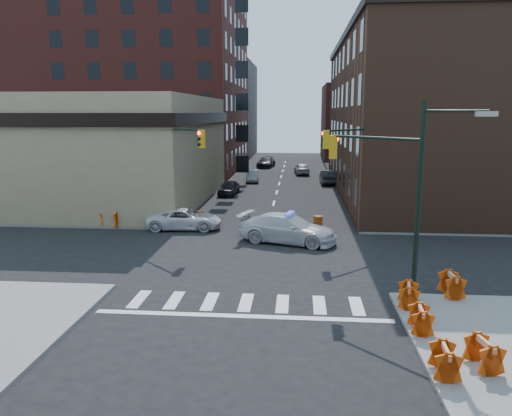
% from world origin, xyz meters
% --- Properties ---
extents(ground, '(140.00, 140.00, 0.00)m').
position_xyz_m(ground, '(0.00, 0.00, 0.00)').
color(ground, black).
rests_on(ground, ground).
extents(sidewalk_nw, '(34.00, 54.50, 0.15)m').
position_xyz_m(sidewalk_nw, '(-23.00, 32.75, 0.07)').
color(sidewalk_nw, gray).
rests_on(sidewalk_nw, ground).
extents(sidewalk_ne, '(34.00, 54.50, 0.15)m').
position_xyz_m(sidewalk_ne, '(23.00, 32.75, 0.07)').
color(sidewalk_ne, gray).
rests_on(sidewalk_ne, ground).
extents(bank_building, '(22.00, 22.00, 9.00)m').
position_xyz_m(bank_building, '(-17.00, 16.50, 4.50)').
color(bank_building, '#968562').
rests_on(bank_building, ground).
extents(apartment_block, '(25.00, 25.00, 24.00)m').
position_xyz_m(apartment_block, '(-18.50, 40.00, 12.00)').
color(apartment_block, '#5B221C').
rests_on(apartment_block, ground).
extents(commercial_row_ne, '(14.00, 34.00, 14.00)m').
position_xyz_m(commercial_row_ne, '(13.00, 22.50, 7.00)').
color(commercial_row_ne, '#503120').
rests_on(commercial_row_ne, ground).
extents(filler_nw, '(20.00, 18.00, 16.00)m').
position_xyz_m(filler_nw, '(-16.00, 62.00, 8.00)').
color(filler_nw, brown).
rests_on(filler_nw, ground).
extents(filler_ne, '(16.00, 16.00, 12.00)m').
position_xyz_m(filler_ne, '(14.00, 58.00, 6.00)').
color(filler_ne, '#5B221C').
rests_on(filler_ne, ground).
extents(signal_pole_se, '(5.40, 5.27, 8.00)m').
position_xyz_m(signal_pole_se, '(6.04, -5.52, 4.61)').
color(signal_pole_se, black).
rests_on(signal_pole_se, sidewalk_se).
extents(signal_pole_nw, '(3.58, 3.67, 8.00)m').
position_xyz_m(signal_pole_nw, '(-5.85, 5.34, 4.34)').
color(signal_pole_nw, black).
rests_on(signal_pole_nw, sidewalk_nw).
extents(signal_pole_ne, '(3.67, 3.58, 8.00)m').
position_xyz_m(signal_pole_ne, '(5.84, 5.35, 4.34)').
color(signal_pole_ne, black).
rests_on(signal_pole_ne, sidewalk_ne).
extents(tree_ne_near, '(3.00, 3.00, 4.85)m').
position_xyz_m(tree_ne_near, '(7.50, 26.00, 3.49)').
color(tree_ne_near, black).
rests_on(tree_ne_near, sidewalk_ne).
extents(tree_ne_far, '(3.00, 3.00, 4.85)m').
position_xyz_m(tree_ne_far, '(7.50, 34.00, 3.49)').
color(tree_ne_far, black).
rests_on(tree_ne_far, sidewalk_ne).
extents(police_car, '(6.32, 4.01, 1.71)m').
position_xyz_m(police_car, '(1.48, 3.04, 0.85)').
color(police_car, silver).
rests_on(police_car, ground).
extents(pickup, '(5.14, 2.71, 1.38)m').
position_xyz_m(pickup, '(-5.47, 5.93, 0.69)').
color(pickup, silver).
rests_on(pickup, ground).
extents(parked_car_wnear, '(1.91, 4.02, 1.33)m').
position_xyz_m(parked_car_wnear, '(-4.46, 20.15, 0.66)').
color(parked_car_wnear, black).
rests_on(parked_car_wnear, ground).
extents(parked_car_wfar, '(1.60, 4.01, 1.30)m').
position_xyz_m(parked_car_wfar, '(-3.02, 29.41, 0.65)').
color(parked_car_wfar, gray).
rests_on(parked_car_wfar, ground).
extents(parked_car_wdeep, '(2.67, 5.22, 1.45)m').
position_xyz_m(parked_car_wdeep, '(-2.50, 44.32, 0.73)').
color(parked_car_wdeep, black).
rests_on(parked_car_wdeep, ground).
extents(parked_car_enear, '(1.72, 4.57, 1.49)m').
position_xyz_m(parked_car_enear, '(5.29, 28.28, 0.74)').
color(parked_car_enear, black).
rests_on(parked_car_enear, ground).
extents(parked_car_efar, '(2.08, 4.38, 1.45)m').
position_xyz_m(parked_car_efar, '(2.50, 36.56, 0.72)').
color(parked_car_efar, '#93969B').
rests_on(parked_car_efar, ground).
extents(pedestrian_a, '(0.62, 0.42, 1.66)m').
position_xyz_m(pedestrian_a, '(-7.95, 6.00, 0.98)').
color(pedestrian_a, black).
rests_on(pedestrian_a, sidewalk_nw).
extents(pedestrian_b, '(1.02, 0.88, 1.82)m').
position_xyz_m(pedestrian_b, '(-8.34, 8.92, 1.06)').
color(pedestrian_b, black).
rests_on(pedestrian_b, sidewalk_nw).
extents(pedestrian_c, '(1.10, 1.16, 1.92)m').
position_xyz_m(pedestrian_c, '(-11.61, 8.60, 1.11)').
color(pedestrian_c, '#202630').
rests_on(pedestrian_c, sidewalk_nw).
extents(barrel_road, '(0.72, 0.72, 1.04)m').
position_xyz_m(barrel_road, '(3.40, 6.00, 0.52)').
color(barrel_road, orange).
rests_on(barrel_road, ground).
extents(barrel_bank, '(0.57, 0.57, 0.97)m').
position_xyz_m(barrel_bank, '(-4.67, 7.21, 0.49)').
color(barrel_bank, orange).
rests_on(barrel_bank, ground).
extents(barricade_se_a, '(0.69, 1.31, 0.96)m').
position_xyz_m(barricade_se_a, '(8.50, -5.70, 0.63)').
color(barricade_se_a, '#E15A0A').
rests_on(barricade_se_a, sidewalk_se).
extents(barricade_se_b, '(0.81, 1.30, 0.91)m').
position_xyz_m(barricade_se_b, '(6.47, -7.00, 0.61)').
color(barricade_se_b, '#EF450B').
rests_on(barricade_se_b, sidewalk_se).
extents(barricade_se_c, '(0.67, 1.21, 0.87)m').
position_xyz_m(barricade_se_c, '(6.40, -9.31, 0.59)').
color(barricade_se_c, '#EB490B').
rests_on(barricade_se_c, sidewalk_se).
extents(barricade_se_d, '(0.81, 1.31, 0.92)m').
position_xyz_m(barricade_se_d, '(7.67, -11.77, 0.61)').
color(barricade_se_d, '#DD410A').
rests_on(barricade_se_d, sidewalk_se).
extents(barricade_se_e, '(0.67, 1.22, 0.89)m').
position_xyz_m(barricade_se_e, '(6.40, -12.28, 0.59)').
color(barricade_se_e, red).
rests_on(barricade_se_e, sidewalk_se).
extents(barricade_nw_a, '(1.26, 0.72, 0.91)m').
position_xyz_m(barricade_nw_a, '(-9.50, 6.70, 0.60)').
color(barricade_nw_a, '#D04C09').
rests_on(barricade_nw_a, sidewalk_nw).
extents(barricade_nw_b, '(1.49, 1.00, 1.02)m').
position_xyz_m(barricade_nw_b, '(-10.42, 5.70, 0.66)').
color(barricade_nw_b, '#BE4708').
rests_on(barricade_nw_b, sidewalk_nw).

